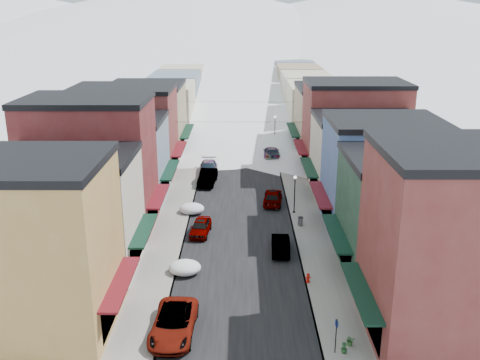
{
  "coord_description": "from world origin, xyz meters",
  "views": [
    {
      "loc": [
        0.14,
        -26.51,
        20.06
      ],
      "look_at": [
        0.0,
        26.2,
        2.96
      ],
      "focal_mm": 40.0,
      "sensor_mm": 36.0,
      "label": 1
    }
  ],
  "objects_px": {
    "car_silver_sedan": "(201,227)",
    "streetlamp_near": "(295,189)",
    "car_white_suv": "(174,323)",
    "car_green_sedan": "(281,244)",
    "trash_can": "(300,221)",
    "car_dark_hatch": "(208,177)",
    "fire_hydrant": "(308,278)"
  },
  "relations": [
    {
      "from": "car_dark_hatch",
      "to": "car_green_sedan",
      "type": "height_order",
      "value": "car_dark_hatch"
    },
    {
      "from": "trash_can",
      "to": "car_dark_hatch",
      "type": "bearing_deg",
      "value": 126.69
    },
    {
      "from": "car_silver_sedan",
      "to": "car_dark_hatch",
      "type": "xyz_separation_m",
      "value": [
        -0.24,
        14.67,
        0.14
      ]
    },
    {
      "from": "car_white_suv",
      "to": "car_green_sedan",
      "type": "xyz_separation_m",
      "value": [
        7.68,
        12.13,
        -0.09
      ]
    },
    {
      "from": "car_dark_hatch",
      "to": "car_green_sedan",
      "type": "xyz_separation_m",
      "value": [
        7.36,
        -18.46,
        -0.13
      ]
    },
    {
      "from": "car_green_sedan",
      "to": "streetlamp_near",
      "type": "distance_m",
      "value": 9.34
    },
    {
      "from": "car_white_suv",
      "to": "streetlamp_near",
      "type": "height_order",
      "value": "streetlamp_near"
    },
    {
      "from": "car_silver_sedan",
      "to": "car_dark_hatch",
      "type": "relative_size",
      "value": 0.8
    },
    {
      "from": "car_white_suv",
      "to": "car_green_sedan",
      "type": "distance_m",
      "value": 14.36
    },
    {
      "from": "car_white_suv",
      "to": "fire_hydrant",
      "type": "height_order",
      "value": "car_white_suv"
    },
    {
      "from": "car_white_suv",
      "to": "trash_can",
      "type": "distance_m",
      "value": 20.26
    },
    {
      "from": "fire_hydrant",
      "to": "streetlamp_near",
      "type": "xyz_separation_m",
      "value": [
        0.31,
        14.49,
        2.12
      ]
    },
    {
      "from": "car_silver_sedan",
      "to": "fire_hydrant",
      "type": "distance_m",
      "value": 12.87
    },
    {
      "from": "car_white_suv",
      "to": "trash_can",
      "type": "xyz_separation_m",
      "value": [
        9.96,
        17.64,
        -0.22
      ]
    },
    {
      "from": "car_silver_sedan",
      "to": "car_dark_hatch",
      "type": "height_order",
      "value": "car_dark_hatch"
    },
    {
      "from": "car_dark_hatch",
      "to": "trash_can",
      "type": "relative_size",
      "value": 6.11
    },
    {
      "from": "car_white_suv",
      "to": "fire_hydrant",
      "type": "distance_m",
      "value": 11.45
    },
    {
      "from": "car_green_sedan",
      "to": "trash_can",
      "type": "distance_m",
      "value": 5.97
    },
    {
      "from": "car_silver_sedan",
      "to": "fire_hydrant",
      "type": "xyz_separation_m",
      "value": [
        8.83,
        -9.36,
        -0.21
      ]
    },
    {
      "from": "fire_hydrant",
      "to": "car_white_suv",
      "type": "bearing_deg",
      "value": -145.02
    },
    {
      "from": "car_dark_hatch",
      "to": "car_green_sedan",
      "type": "relative_size",
      "value": 1.18
    },
    {
      "from": "car_silver_sedan",
      "to": "fire_hydrant",
      "type": "height_order",
      "value": "car_silver_sedan"
    },
    {
      "from": "car_white_suv",
      "to": "streetlamp_near",
      "type": "relative_size",
      "value": 1.48
    },
    {
      "from": "car_white_suv",
      "to": "car_dark_hatch",
      "type": "height_order",
      "value": "car_dark_hatch"
    },
    {
      "from": "car_green_sedan",
      "to": "trash_can",
      "type": "xyz_separation_m",
      "value": [
        2.29,
        5.51,
        -0.14
      ]
    },
    {
      "from": "car_dark_hatch",
      "to": "trash_can",
      "type": "distance_m",
      "value": 16.15
    },
    {
      "from": "car_dark_hatch",
      "to": "streetlamp_near",
      "type": "bearing_deg",
      "value": -40.59
    },
    {
      "from": "car_white_suv",
      "to": "car_silver_sedan",
      "type": "distance_m",
      "value": 15.93
    },
    {
      "from": "car_white_suv",
      "to": "streetlamp_near",
      "type": "distance_m",
      "value": 23.25
    },
    {
      "from": "car_silver_sedan",
      "to": "streetlamp_near",
      "type": "height_order",
      "value": "streetlamp_near"
    },
    {
      "from": "car_silver_sedan",
      "to": "car_green_sedan",
      "type": "bearing_deg",
      "value": -22.24
    },
    {
      "from": "car_dark_hatch",
      "to": "car_white_suv",
      "type": "bearing_deg",
      "value": -85.68
    }
  ]
}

